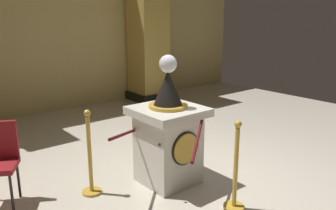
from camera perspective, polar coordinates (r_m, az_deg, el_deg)
name	(u,v)px	position (r m, az deg, el deg)	size (l,w,h in m)	color
ground_plane	(199,177)	(4.80, 5.16, -11.72)	(10.88, 10.88, 0.00)	beige
back_wall	(54,18)	(8.25, -18.18, 13.49)	(10.88, 0.16, 4.14)	tan
pedestal_clock	(168,136)	(4.42, 0.03, -5.06)	(0.82, 0.82, 1.66)	silver
stanchion_near	(90,165)	(4.33, -12.67, -9.57)	(0.24, 0.24, 1.06)	gold
stanchion_far	(235,179)	(3.99, 10.99, -11.81)	(0.24, 0.24, 1.04)	gold
velvet_rope	(160,137)	(3.92, -1.41, -5.31)	(1.24, 1.24, 0.22)	#591419
column_right	(148,22)	(8.85, -3.33, 13.56)	(0.96, 0.96, 3.98)	black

